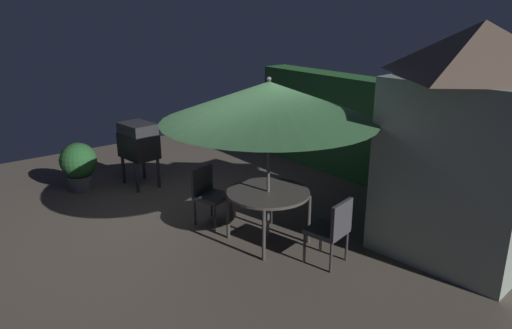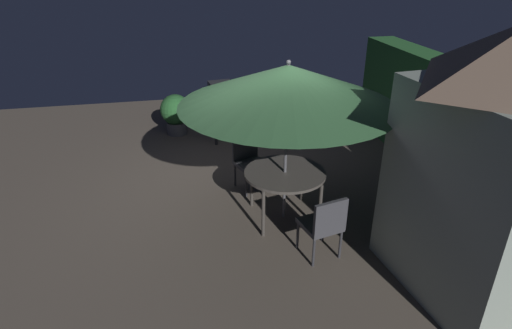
{
  "view_description": "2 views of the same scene",
  "coord_description": "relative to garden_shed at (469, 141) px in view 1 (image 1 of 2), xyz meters",
  "views": [
    {
      "loc": [
        5.63,
        -3.59,
        3.22
      ],
      "look_at": [
        0.36,
        0.51,
        1.03
      ],
      "focal_mm": 33.81,
      "sensor_mm": 36.0,
      "label": 1
    },
    {
      "loc": [
        5.99,
        -1.1,
        3.54
      ],
      "look_at": [
        0.74,
        -0.01,
        0.9
      ],
      "focal_mm": 29.84,
      "sensor_mm": 36.0,
      "label": 2
    }
  ],
  "objects": [
    {
      "name": "chair_near_shed",
      "position": [
        -2.86,
        -2.19,
        -1.04
      ],
      "size": [
        0.58,
        0.58,
        0.9
      ],
      "color": "#38383D",
      "rests_on": "ground"
    },
    {
      "name": "patio_table",
      "position": [
        -1.82,
        -1.86,
        -0.87
      ],
      "size": [
        1.18,
        1.18,
        0.76
      ],
      "color": "#47423D",
      "rests_on": "ground"
    },
    {
      "name": "garden_shed",
      "position": [
        0.0,
        0.0,
        0.0
      ],
      "size": [
        2.13,
        1.97,
        3.07
      ],
      "color": "gray",
      "rests_on": "ground"
    },
    {
      "name": "bbq_grill",
      "position": [
        -5.04,
        -2.31,
        -0.72
      ],
      "size": [
        0.76,
        0.58,
        1.2
      ],
      "color": "black",
      "rests_on": "ground"
    },
    {
      "name": "patio_umbrella",
      "position": [
        -1.82,
        -1.86,
        0.46
      ],
      "size": [
        2.91,
        2.91,
        2.35
      ],
      "color": "#4C4C51",
      "rests_on": "ground"
    },
    {
      "name": "ground_plane",
      "position": [
        -2.59,
        -2.27,
        -1.57
      ],
      "size": [
        11.0,
        11.0,
        0.0
      ],
      "primitive_type": "plane",
      "color": "brown"
    },
    {
      "name": "hedge_backdrop",
      "position": [
        -2.59,
        1.23,
        -0.59
      ],
      "size": [
        5.56,
        0.59,
        1.96
      ],
      "color": "#28602D",
      "rests_on": "ground"
    },
    {
      "name": "chair_far_side",
      "position": [
        -0.79,
        -1.63,
        -1.04
      ],
      "size": [
        0.56,
        0.55,
        0.9
      ],
      "color": "#38383D",
      "rests_on": "ground"
    },
    {
      "name": "potted_plant_by_shed",
      "position": [
        -5.53,
        -3.29,
        -1.08
      ],
      "size": [
        0.66,
        0.66,
        0.88
      ],
      "color": "#4C4C51",
      "rests_on": "ground"
    }
  ]
}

